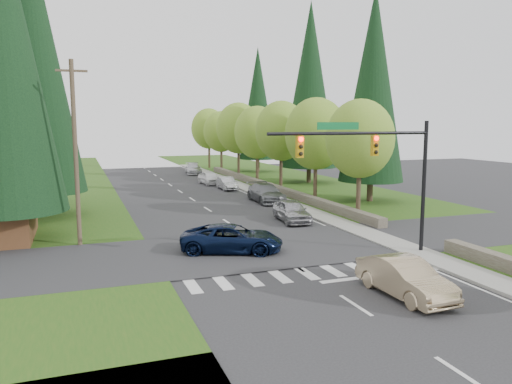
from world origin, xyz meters
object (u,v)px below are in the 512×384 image
parked_car_e (193,169)px  suv_navy (232,239)px  parked_car_c (227,183)px  sedan_champagne (405,278)px  parked_car_d (210,178)px  parked_car_b (266,193)px  parked_car_a (292,211)px

parked_car_e → suv_navy: bearing=-92.0°
suv_navy → parked_car_c: size_ratio=1.36×
suv_navy → sedan_champagne: bearing=-131.4°
parked_car_c → parked_car_d: size_ratio=0.92×
parked_car_d → suv_navy: bearing=-105.9°
parked_car_b → parked_car_a: bearing=-98.0°
sedan_champagne → suv_navy: sedan_champagne is taller
suv_navy → parked_car_b: (7.65, 15.01, 0.04)m
sedan_champagne → suv_navy: 9.69m
parked_car_c → sedan_champagne: bearing=-94.5°
parked_car_a → parked_car_e: size_ratio=0.90×
parked_car_b → parked_car_e: (-0.61, 25.24, -0.07)m
parked_car_b → parked_car_c: size_ratio=1.37×
parked_car_b → parked_car_c: (-0.86, 8.89, -0.13)m
sedan_champagne → parked_car_b: 23.91m
parked_car_d → parked_car_e: (0.79, 11.50, -0.01)m
parked_car_a → parked_car_d: (0.00, 22.30, -0.02)m
parked_car_a → parked_car_b: parked_car_b is taller
suv_navy → parked_car_d: 29.42m
parked_car_a → parked_car_c: size_ratio=1.12×
parked_car_a → parked_car_c: parked_car_a is taller
sedan_champagne → parked_car_e: sedan_champagne is taller
parked_car_a → parked_car_b: bearing=85.9°
suv_navy → parked_car_c: (6.79, 23.91, -0.09)m
parked_car_c → parked_car_e: size_ratio=0.80×
parked_car_a → parked_car_b: (1.40, 8.57, 0.03)m
parked_car_e → parked_car_c: bearing=-83.0°
parked_car_a → parked_car_d: 22.30m
sedan_champagne → parked_car_a: size_ratio=1.04×
parked_car_a → parked_car_d: size_ratio=1.03×
sedan_champagne → suv_navy: size_ratio=0.86×
suv_navy → parked_car_b: parked_car_b is taller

